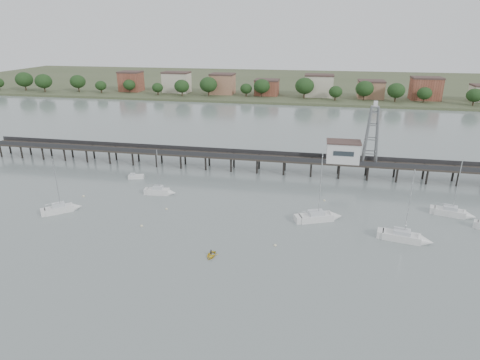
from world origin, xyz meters
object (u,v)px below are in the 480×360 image
object	(u,v)px
pier	(245,157)
sailboat_c	(323,217)
sailboat_d	(410,238)
lattice_tower	(372,135)
sailboat_e	(456,213)
sailboat_a	(65,208)
white_tender	(136,177)
sailboat_b	(162,192)
yellow_dinghy	(211,256)

from	to	relation	value
pier	sailboat_c	distance (m)	33.56
pier	sailboat_d	world-z (taller)	sailboat_d
lattice_tower	sailboat_e	world-z (taller)	lattice_tower
sailboat_a	white_tender	distance (m)	21.99
lattice_tower	sailboat_c	xyz separation A→B (m)	(-11.07, -26.44, -10.47)
lattice_tower	sailboat_a	world-z (taller)	lattice_tower
lattice_tower	sailboat_d	bearing A→B (deg)	-82.72
sailboat_e	white_tender	size ratio (longest dim) A/B	3.14
lattice_tower	sailboat_b	xyz separation A→B (m)	(-47.22, -20.10, -10.45)
sailboat_e	yellow_dinghy	xyz separation A→B (m)	(-44.79, -24.17, -0.64)
pier	sailboat_d	bearing A→B (deg)	-42.21
lattice_tower	sailboat_c	distance (m)	30.52
sailboat_c	sailboat_d	distance (m)	16.30
pier	sailboat_a	size ratio (longest dim) A/B	12.46
sailboat_c	sailboat_d	xyz separation A→B (m)	(15.20, -5.88, 0.00)
sailboat_e	sailboat_d	size ratio (longest dim) A/B	0.90
lattice_tower	sailboat_b	bearing A→B (deg)	-156.94
lattice_tower	sailboat_e	xyz separation A→B (m)	(15.40, -19.73, -10.46)
sailboat_d	white_tender	xyz separation A→B (m)	(-61.81, 20.90, -0.18)
lattice_tower	yellow_dinghy	distance (m)	53.99
pier	sailboat_c	bearing A→B (deg)	-52.31
lattice_tower	sailboat_b	distance (m)	52.37
sailboat_a	sailboat_d	size ratio (longest dim) A/B	0.85
sailboat_a	sailboat_d	distance (m)	67.90
sailboat_c	white_tender	size ratio (longest dim) A/B	3.59
sailboat_e	sailboat_c	size ratio (longest dim) A/B	0.88
lattice_tower	sailboat_d	xyz separation A→B (m)	(4.13, -32.32, -10.46)
sailboat_d	pier	bearing A→B (deg)	148.57
sailboat_a	sailboat_b	bearing A→B (deg)	-3.30
white_tender	sailboat_c	bearing A→B (deg)	-33.23
white_tender	yellow_dinghy	size ratio (longest dim) A/B	1.55
pier	lattice_tower	world-z (taller)	lattice_tower
sailboat_c	lattice_tower	bearing A→B (deg)	45.30
sailboat_d	yellow_dinghy	distance (m)	35.47
sailboat_b	pier	bearing A→B (deg)	46.21
pier	yellow_dinghy	distance (m)	44.12
sailboat_b	sailboat_c	xyz separation A→B (m)	(36.15, -6.34, -0.02)
sailboat_c	sailboat_d	bearing A→B (deg)	-43.12
sailboat_a	sailboat_d	bearing A→B (deg)	-40.03
pier	sailboat_b	distance (m)	25.71
lattice_tower	sailboat_d	distance (m)	34.22
yellow_dinghy	sailboat_d	bearing A→B (deg)	24.84
sailboat_a	sailboat_e	world-z (taller)	sailboat_e
pier	sailboat_a	bearing A→B (deg)	-134.76
sailboat_c	sailboat_e	bearing A→B (deg)	-7.75
sailboat_e	white_tender	world-z (taller)	sailboat_e
yellow_dinghy	sailboat_b	bearing A→B (deg)	132.60
lattice_tower	sailboat_e	size ratio (longest dim) A/B	1.21
sailboat_b	white_tender	world-z (taller)	sailboat_b
sailboat_d	sailboat_b	bearing A→B (deg)	177.40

